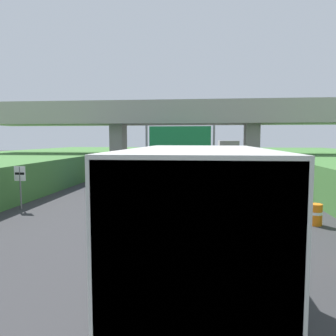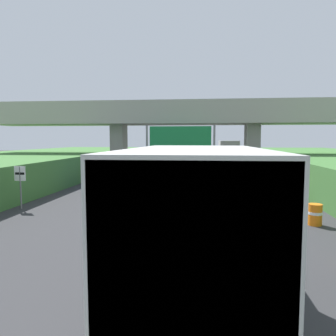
{
  "view_description": "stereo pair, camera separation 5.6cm",
  "coord_description": "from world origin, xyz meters",
  "px_view_note": "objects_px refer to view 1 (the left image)",
  "views": [
    {
      "loc": [
        1.92,
        0.12,
        3.6
      ],
      "look_at": [
        0.0,
        17.97,
        2.0
      ],
      "focal_mm": 34.47,
      "sensor_mm": 36.0,
      "label": 1
    },
    {
      "loc": [
        1.97,
        0.12,
        3.6
      ],
      "look_at": [
        0.0,
        17.97,
        2.0
      ],
      "focal_mm": 34.47,
      "sensor_mm": 36.0,
      "label": 2
    }
  ],
  "objects_px": {
    "overhead_highway_sign": "(180,141)",
    "car_blue": "(109,176)",
    "construction_barrel_3": "(287,195)",
    "truck_red": "(227,152)",
    "construction_barrel_2": "(315,214)",
    "truck_white": "(199,219)",
    "speed_limit_sign": "(20,181)",
    "car_silver": "(179,156)"
  },
  "relations": [
    {
      "from": "overhead_highway_sign",
      "to": "car_blue",
      "type": "relative_size",
      "value": 1.43
    },
    {
      "from": "construction_barrel_3",
      "to": "truck_red",
      "type": "bearing_deg",
      "value": 93.92
    },
    {
      "from": "construction_barrel_2",
      "to": "truck_white",
      "type": "bearing_deg",
      "value": -123.69
    },
    {
      "from": "overhead_highway_sign",
      "to": "speed_limit_sign",
      "type": "relative_size",
      "value": 2.64
    },
    {
      "from": "car_silver",
      "to": "speed_limit_sign",
      "type": "bearing_deg",
      "value": -98.43
    },
    {
      "from": "truck_red",
      "to": "car_blue",
      "type": "xyz_separation_m",
      "value": [
        -10.12,
        -19.12,
        -1.08
      ]
    },
    {
      "from": "car_blue",
      "to": "overhead_highway_sign",
      "type": "bearing_deg",
      "value": 38.97
    },
    {
      "from": "truck_red",
      "to": "overhead_highway_sign",
      "type": "bearing_deg",
      "value": -108.73
    },
    {
      "from": "speed_limit_sign",
      "to": "construction_barrel_3",
      "type": "relative_size",
      "value": 2.48
    },
    {
      "from": "truck_red",
      "to": "construction_barrel_3",
      "type": "distance_m",
      "value": 23.71
    },
    {
      "from": "truck_red",
      "to": "truck_white",
      "type": "height_order",
      "value": "same"
    },
    {
      "from": "car_silver",
      "to": "construction_barrel_3",
      "type": "height_order",
      "value": "car_silver"
    },
    {
      "from": "speed_limit_sign",
      "to": "car_silver",
      "type": "relative_size",
      "value": 0.54
    },
    {
      "from": "car_silver",
      "to": "construction_barrel_2",
      "type": "xyz_separation_m",
      "value": [
        8.59,
        -38.45,
        -0.4
      ]
    },
    {
      "from": "overhead_highway_sign",
      "to": "truck_white",
      "type": "xyz_separation_m",
      "value": [
        1.85,
        -20.55,
        -1.55
      ]
    },
    {
      "from": "truck_white",
      "to": "car_blue",
      "type": "xyz_separation_m",
      "value": [
        -6.86,
        16.49,
        -1.08
      ]
    },
    {
      "from": "overhead_highway_sign",
      "to": "car_blue",
      "type": "bearing_deg",
      "value": -141.03
    },
    {
      "from": "truck_red",
      "to": "construction_barrel_3",
      "type": "relative_size",
      "value": 8.11
    },
    {
      "from": "construction_barrel_2",
      "to": "truck_red",
      "type": "bearing_deg",
      "value": 93.11
    },
    {
      "from": "car_silver",
      "to": "overhead_highway_sign",
      "type": "bearing_deg",
      "value": -85.57
    },
    {
      "from": "car_blue",
      "to": "construction_barrel_2",
      "type": "height_order",
      "value": "car_blue"
    },
    {
      "from": "speed_limit_sign",
      "to": "construction_barrel_3",
      "type": "distance_m",
      "value": 14.51
    },
    {
      "from": "truck_red",
      "to": "truck_white",
      "type": "relative_size",
      "value": 1.0
    },
    {
      "from": "car_silver",
      "to": "car_blue",
      "type": "distance_m",
      "value": 29.32
    },
    {
      "from": "construction_barrel_2",
      "to": "construction_barrel_3",
      "type": "bearing_deg",
      "value": 89.1
    },
    {
      "from": "overhead_highway_sign",
      "to": "truck_red",
      "type": "bearing_deg",
      "value": 71.27
    },
    {
      "from": "construction_barrel_3",
      "to": "truck_white",
      "type": "bearing_deg",
      "value": -112.12
    },
    {
      "from": "overhead_highway_sign",
      "to": "construction_barrel_2",
      "type": "bearing_deg",
      "value": -63.51
    },
    {
      "from": "overhead_highway_sign",
      "to": "construction_barrel_3",
      "type": "relative_size",
      "value": 6.53
    },
    {
      "from": "car_blue",
      "to": "construction_barrel_3",
      "type": "height_order",
      "value": "car_blue"
    },
    {
      "from": "truck_red",
      "to": "construction_barrel_2",
      "type": "distance_m",
      "value": 28.48
    },
    {
      "from": "speed_limit_sign",
      "to": "car_silver",
      "type": "distance_m",
      "value": 37.22
    },
    {
      "from": "truck_red",
      "to": "speed_limit_sign",
      "type": "bearing_deg",
      "value": -115.04
    },
    {
      "from": "truck_red",
      "to": "construction_barrel_3",
      "type": "xyz_separation_m",
      "value": [
        1.62,
        -23.6,
        -1.47
      ]
    },
    {
      "from": "car_silver",
      "to": "construction_barrel_3",
      "type": "relative_size",
      "value": 4.56
    },
    {
      "from": "overhead_highway_sign",
      "to": "truck_red",
      "type": "xyz_separation_m",
      "value": [
        5.11,
        15.06,
        -1.55
      ]
    },
    {
      "from": "speed_limit_sign",
      "to": "overhead_highway_sign",
      "type": "bearing_deg",
      "value": 57.71
    },
    {
      "from": "overhead_highway_sign",
      "to": "construction_barrel_3",
      "type": "height_order",
      "value": "overhead_highway_sign"
    },
    {
      "from": "overhead_highway_sign",
      "to": "car_blue",
      "type": "height_order",
      "value": "overhead_highway_sign"
    },
    {
      "from": "truck_red",
      "to": "truck_white",
      "type": "distance_m",
      "value": 35.76
    },
    {
      "from": "car_blue",
      "to": "construction_barrel_2",
      "type": "xyz_separation_m",
      "value": [
        11.67,
        -9.28,
        -0.4
      ]
    },
    {
      "from": "construction_barrel_2",
      "to": "car_blue",
      "type": "bearing_deg",
      "value": 141.49
    }
  ]
}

